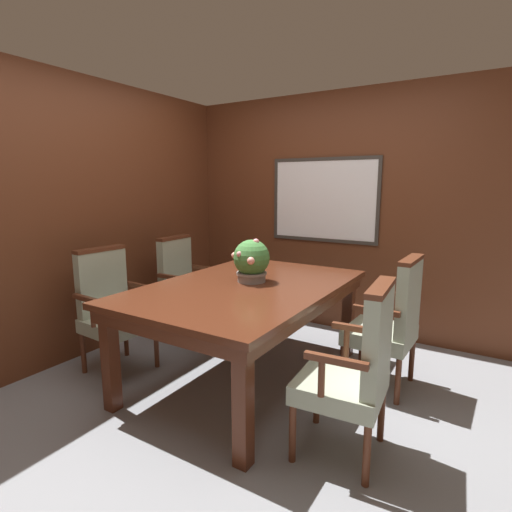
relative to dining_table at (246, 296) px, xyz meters
name	(u,v)px	position (x,y,z in m)	size (l,w,h in m)	color
ground_plane	(232,396)	(0.06, -0.29, -0.68)	(14.00, 14.00, 0.00)	gray
wall_back	(328,213)	(0.06, 1.50, 0.55)	(7.20, 0.08, 2.45)	#5B2D19
wall_left	(82,219)	(-1.53, -0.29, 0.55)	(0.06, 7.20, 2.45)	#5B2D19
dining_table	(246,296)	(0.00, 0.00, 0.00)	(1.28, 1.92, 0.77)	#4C2314
chair_left_near	(112,306)	(-1.05, -0.42, -0.14)	(0.50, 0.55, 1.02)	#562B19
chair_right_far	(391,320)	(1.00, 0.44, -0.14)	(0.48, 0.54, 1.02)	#562B19
chair_left_far	(184,284)	(-1.03, 0.45, -0.14)	(0.49, 0.55, 1.02)	#562B19
chair_right_near	(355,367)	(1.01, -0.46, -0.14)	(0.50, 0.55, 1.02)	#562B19
potted_plant	(251,261)	(-0.02, 0.11, 0.26)	(0.29, 0.29, 0.34)	gray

